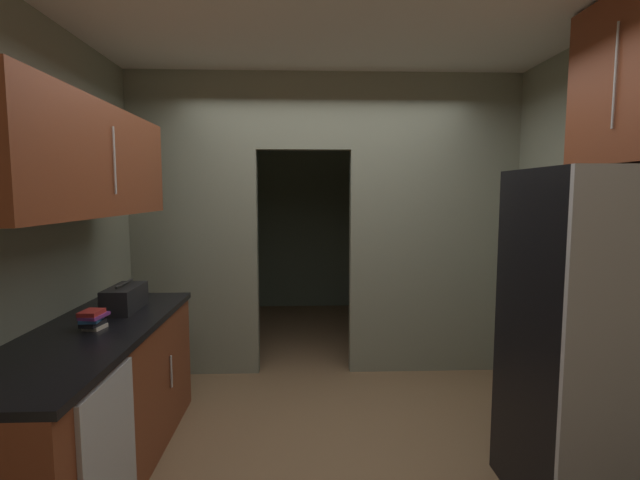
% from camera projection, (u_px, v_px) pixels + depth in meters
% --- Properties ---
extents(ground, '(20.00, 20.00, 0.00)m').
position_uv_depth(ground, '(336.00, 453.00, 2.97)').
color(ground, brown).
extents(kitchen_overhead_slab, '(3.92, 6.80, 0.06)m').
position_uv_depth(kitchen_overhead_slab, '(333.00, 30.00, 3.11)').
color(kitchen_overhead_slab, silver).
extents(kitchen_partition, '(3.52, 0.12, 2.74)m').
position_uv_depth(kitchen_partition, '(330.00, 218.00, 4.22)').
color(kitchen_partition, gray).
rests_on(kitchen_partition, ground).
extents(adjoining_room_shell, '(3.52, 2.60, 2.74)m').
position_uv_depth(adjoining_room_shell, '(319.00, 216.00, 6.01)').
color(adjoining_room_shell, slate).
rests_on(adjoining_room_shell, ground).
extents(refrigerator, '(0.82, 0.75, 1.79)m').
position_uv_depth(refrigerator, '(601.00, 342.00, 2.40)').
color(refrigerator, black).
rests_on(refrigerator, ground).
extents(lower_cabinet_run, '(0.66, 1.99, 0.89)m').
position_uv_depth(lower_cabinet_run, '(94.00, 405.00, 2.66)').
color(lower_cabinet_run, brown).
rests_on(lower_cabinet_run, ground).
extents(dishwasher, '(0.02, 0.56, 0.83)m').
position_uv_depth(dishwasher, '(110.00, 465.00, 2.13)').
color(dishwasher, '#B7BABC').
rests_on(dishwasher, ground).
extents(upper_cabinet_counterside, '(0.36, 1.79, 0.62)m').
position_uv_depth(upper_cabinet_counterside, '(81.00, 160.00, 2.52)').
color(upper_cabinet_counterside, brown).
extents(boombox, '(0.19, 0.39, 0.19)m').
position_uv_depth(boombox, '(124.00, 298.00, 3.06)').
color(boombox, black).
rests_on(boombox, lower_cabinet_run).
extents(book_stack, '(0.13, 0.17, 0.11)m').
position_uv_depth(book_stack, '(93.00, 319.00, 2.63)').
color(book_stack, beige).
rests_on(book_stack, lower_cabinet_run).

